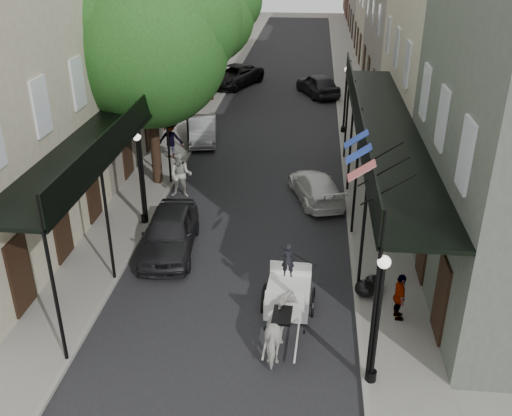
% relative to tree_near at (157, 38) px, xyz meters
% --- Properties ---
extents(ground, '(140.00, 140.00, 0.00)m').
position_rel_tree_near_xyz_m(ground, '(4.20, -10.18, -6.49)').
color(ground, gray).
rests_on(ground, ground).
extents(road, '(8.00, 90.00, 0.01)m').
position_rel_tree_near_xyz_m(road, '(4.20, 9.82, -6.48)').
color(road, black).
rests_on(road, ground).
extents(sidewalk_left, '(2.20, 90.00, 0.12)m').
position_rel_tree_near_xyz_m(sidewalk_left, '(-0.80, 9.82, -6.43)').
color(sidewalk_left, gray).
rests_on(sidewalk_left, ground).
extents(sidewalk_right, '(2.20, 90.00, 0.12)m').
position_rel_tree_near_xyz_m(sidewalk_right, '(9.20, 9.82, -6.43)').
color(sidewalk_right, gray).
rests_on(sidewalk_right, ground).
extents(building_row_left, '(5.00, 80.00, 10.50)m').
position_rel_tree_near_xyz_m(building_row_left, '(-4.40, 19.82, -1.24)').
color(building_row_left, '#C1BA9A').
rests_on(building_row_left, ground).
extents(building_row_right, '(5.00, 80.00, 10.50)m').
position_rel_tree_near_xyz_m(building_row_right, '(12.80, 19.82, -1.24)').
color(building_row_right, gray).
rests_on(building_row_right, ground).
extents(gallery_left, '(2.20, 18.05, 4.88)m').
position_rel_tree_near_xyz_m(gallery_left, '(-0.59, -3.20, -2.44)').
color(gallery_left, black).
rests_on(gallery_left, sidewalk_left).
extents(gallery_right, '(2.20, 18.05, 4.88)m').
position_rel_tree_near_xyz_m(gallery_right, '(8.99, -3.20, -2.44)').
color(gallery_right, black).
rests_on(gallery_right, sidewalk_right).
extents(tree_near, '(7.31, 6.80, 9.63)m').
position_rel_tree_near_xyz_m(tree_near, '(0.00, 0.00, 0.00)').
color(tree_near, '#382619').
rests_on(tree_near, sidewalk_left).
extents(tree_far, '(6.45, 6.00, 8.61)m').
position_rel_tree_near_xyz_m(tree_far, '(-0.05, 14.00, -0.65)').
color(tree_far, '#382619').
rests_on(tree_far, sidewalk_left).
extents(lamppost_right_near, '(0.32, 0.32, 3.71)m').
position_rel_tree_near_xyz_m(lamppost_right_near, '(8.30, -12.18, -4.44)').
color(lamppost_right_near, black).
rests_on(lamppost_right_near, sidewalk_right).
extents(lamppost_left, '(0.32, 0.32, 3.71)m').
position_rel_tree_near_xyz_m(lamppost_left, '(0.10, -4.18, -4.44)').
color(lamppost_left, black).
rests_on(lamppost_left, sidewalk_left).
extents(lamppost_right_far, '(0.32, 0.32, 3.71)m').
position_rel_tree_near_xyz_m(lamppost_right_far, '(8.30, 7.82, -4.44)').
color(lamppost_right_far, black).
rests_on(lamppost_right_far, sidewalk_right).
extents(horse, '(0.91, 1.86, 1.54)m').
position_rel_tree_near_xyz_m(horse, '(5.93, -11.18, -5.72)').
color(horse, silver).
rests_on(horse, ground).
extents(carriage, '(1.67, 2.33, 2.58)m').
position_rel_tree_near_xyz_m(carriage, '(6.03, -8.77, -5.49)').
color(carriage, black).
rests_on(carriage, ground).
extents(pedestrian_walking, '(1.00, 0.79, 2.03)m').
position_rel_tree_near_xyz_m(pedestrian_walking, '(0.99, -1.44, -5.47)').
color(pedestrian_walking, '#AFAFA5').
rests_on(pedestrian_walking, ground).
extents(pedestrian_sidewalk_left, '(1.32, 0.83, 1.95)m').
position_rel_tree_near_xyz_m(pedestrian_sidewalk_left, '(-0.49, 2.89, -5.39)').
color(pedestrian_sidewalk_left, gray).
rests_on(pedestrian_sidewalk_left, sidewalk_left).
extents(pedestrian_sidewalk_right, '(0.43, 0.91, 1.51)m').
position_rel_tree_near_xyz_m(pedestrian_sidewalk_right, '(9.28, -9.47, -5.61)').
color(pedestrian_sidewalk_right, gray).
rests_on(pedestrian_sidewalk_right, sidewalk_right).
extents(car_left_near, '(2.17, 4.60, 1.52)m').
position_rel_tree_near_xyz_m(car_left_near, '(1.60, -6.06, -5.73)').
color(car_left_near, black).
rests_on(car_left_near, ground).
extents(car_left_mid, '(2.02, 4.19, 1.32)m').
position_rel_tree_near_xyz_m(car_left_mid, '(0.60, 5.75, -5.83)').
color(car_left_mid, '#9A999E').
rests_on(car_left_mid, ground).
extents(car_left_far, '(4.51, 6.00, 1.51)m').
position_rel_tree_near_xyz_m(car_left_far, '(0.60, 18.08, -5.73)').
color(car_left_far, black).
rests_on(car_left_far, ground).
extents(car_right_near, '(2.80, 4.46, 1.20)m').
position_rel_tree_near_xyz_m(car_right_near, '(6.80, -1.18, -5.89)').
color(car_right_near, silver).
rests_on(car_right_near, ground).
extents(car_right_far, '(3.47, 4.88, 1.54)m').
position_rel_tree_near_xyz_m(car_right_far, '(6.80, 16.08, -5.72)').
color(car_right_far, black).
rests_on(car_right_far, ground).
extents(trash_bags, '(0.91, 1.06, 0.55)m').
position_rel_tree_near_xyz_m(trash_bags, '(8.51, -8.24, -6.11)').
color(trash_bags, black).
rests_on(trash_bags, sidewalk_right).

